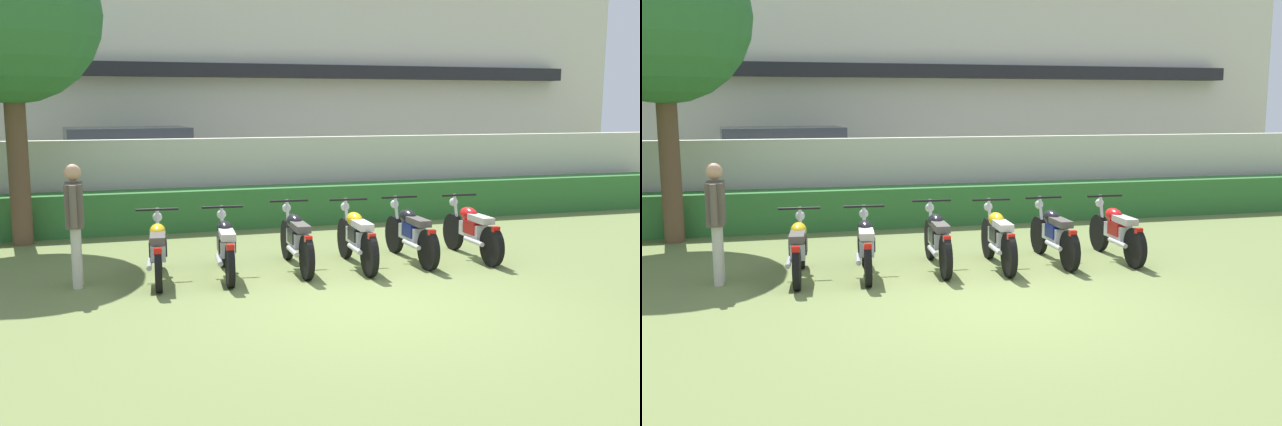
{
  "view_description": "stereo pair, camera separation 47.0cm",
  "coord_description": "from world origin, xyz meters",
  "views": [
    {
      "loc": [
        -3.1,
        -7.75,
        2.42
      ],
      "look_at": [
        0.0,
        2.26,
        0.79
      ],
      "focal_mm": 39.28,
      "sensor_mm": 36.0,
      "label": 1
    },
    {
      "loc": [
        -2.65,
        -7.88,
        2.42
      ],
      "look_at": [
        0.0,
        2.26,
        0.79
      ],
      "focal_mm": 39.28,
      "sensor_mm": 36.0,
      "label": 2
    }
  ],
  "objects": [
    {
      "name": "tree_far_side",
      "position": [
        -4.5,
        5.19,
        3.89
      ],
      "size": [
        3.01,
        3.01,
        5.43
      ],
      "color": "brown",
      "rests_on": "ground"
    },
    {
      "name": "motorcycle_in_row_2",
      "position": [
        -0.43,
        2.04,
        0.45
      ],
      "size": [
        0.6,
        1.96,
        0.97
      ],
      "rotation": [
        0.0,
        0.0,
        1.52
      ],
      "color": "black",
      "rests_on": "ground"
    },
    {
      "name": "ground",
      "position": [
        0.0,
        0.0,
        0.0
      ],
      "size": [
        60.0,
        60.0,
        0.0
      ],
      "primitive_type": "plane",
      "color": "olive"
    },
    {
      "name": "motorcycle_in_row_4",
      "position": [
        1.4,
        2.02,
        0.45
      ],
      "size": [
        0.6,
        1.9,
        0.96
      ],
      "rotation": [
        0.0,
        0.0,
        1.56
      ],
      "color": "black",
      "rests_on": "ground"
    },
    {
      "name": "parked_car",
      "position": [
        -2.41,
        8.95,
        0.94
      ],
      "size": [
        4.65,
        2.42,
        1.89
      ],
      "rotation": [
        0.0,
        0.0,
        0.09
      ],
      "color": "silver",
      "rests_on": "ground"
    },
    {
      "name": "inspector_person",
      "position": [
        -3.5,
        1.93,
        0.97
      ],
      "size": [
        0.22,
        0.67,
        1.65
      ],
      "color": "beige",
      "rests_on": "ground"
    },
    {
      "name": "compound_wall",
      "position": [
        0.0,
        6.54,
        0.87
      ],
      "size": [
        23.5,
        0.3,
        1.73
      ],
      "primitive_type": "cube",
      "color": "beige",
      "rests_on": "ground"
    },
    {
      "name": "motorcycle_in_row_1",
      "position": [
        -1.51,
        1.9,
        0.44
      ],
      "size": [
        0.6,
        1.85,
        0.94
      ],
      "rotation": [
        0.0,
        0.0,
        1.49
      ],
      "color": "black",
      "rests_on": "ground"
    },
    {
      "name": "motorcycle_in_row_5",
      "position": [
        2.43,
        1.96,
        0.45
      ],
      "size": [
        0.6,
        1.89,
        0.96
      ],
      "rotation": [
        0.0,
        0.0,
        1.54
      ],
      "color": "black",
      "rests_on": "ground"
    },
    {
      "name": "hedge_row",
      "position": [
        0.0,
        5.84,
        0.39
      ],
      "size": [
        18.8,
        0.7,
        0.78
      ],
      "primitive_type": "cube",
      "color": "#337033",
      "rests_on": "ground"
    },
    {
      "name": "motorcycle_in_row_0",
      "position": [
        -2.44,
        1.93,
        0.44
      ],
      "size": [
        0.6,
        1.85,
        0.94
      ],
      "rotation": [
        0.0,
        0.0,
        1.49
      ],
      "color": "black",
      "rests_on": "ground"
    },
    {
      "name": "motorcycle_in_row_3",
      "position": [
        0.46,
        1.9,
        0.46
      ],
      "size": [
        0.6,
        1.9,
        0.98
      ],
      "rotation": [
        0.0,
        0.0,
        1.51
      ],
      "color": "black",
      "rests_on": "ground"
    },
    {
      "name": "building",
      "position": [
        0.0,
        14.36,
        3.16
      ],
      "size": [
        24.74,
        6.5,
        6.31
      ],
      "color": "beige",
      "rests_on": "ground"
    }
  ]
}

